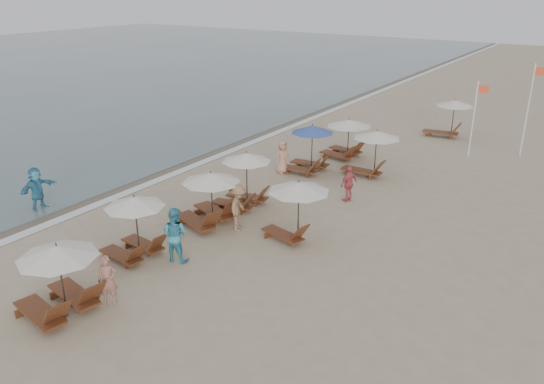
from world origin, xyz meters
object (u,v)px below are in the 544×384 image
Objects in this scene: lounger_station_3 at (243,180)px; inland_station_1 at (370,149)px; beachgoer_near at (108,280)px; flag_pole_near at (475,115)px; beachgoer_far_b at (283,157)px; lounger_station_5 at (345,137)px; beachgoer_mid_a at (175,234)px; beachgoer_far_a at (349,183)px; lounger_station_0 at (56,280)px; lounger_station_1 at (133,227)px; inland_station_0 at (293,202)px; inland_station_2 at (448,115)px; lounger_station_2 at (207,199)px; beachgoer_mid_b at (238,208)px; lounger_station_4 at (308,150)px; waterline_walker at (37,189)px.

lounger_station_3 is 7.04m from inland_station_1.
lounger_station_3 is 1.54× the size of beachgoer_near.
flag_pole_near is (4.99, 20.36, 1.49)m from beachgoer_near.
lounger_station_5 is at bearing -0.17° from beachgoer_far_b.
beachgoer_mid_a reaches higher than beachgoer_near.
beachgoer_far_a is at bearing -105.92° from flag_pole_near.
lounger_station_1 is (-0.74, 3.53, 0.08)m from lounger_station_0.
lounger_station_3 reaches higher than lounger_station_1.
inland_station_0 is 17.17m from inland_station_2.
beachgoer_near is at bearing 82.99° from beachgoer_mid_a.
beachgoer_near is 0.94× the size of beachgoer_far_b.
lounger_station_5 is 1.37× the size of beachgoer_mid_a.
lounger_station_2 is at bearing -170.08° from inland_station_0.
lounger_station_2 is 1.00× the size of inland_station_1.
inland_station_0 is at bearing -136.24° from beachgoer_mid_a.
inland_station_1 is 14.62m from beachgoer_near.
beachgoer_mid_b is at bearing -98.51° from inland_station_2.
lounger_station_0 is 13.69m from beachgoer_far_b.
lounger_station_3 reaches higher than beachgoer_far_b.
flag_pole_near is (6.22, 14.46, 1.23)m from lounger_station_2.
lounger_station_0 reaches higher than lounger_station_5.
inland_station_1 is at bearing -41.00° from lounger_station_5.
beachgoer_far_b is (-4.30, 1.53, 0.02)m from beachgoer_far_a.
inland_station_1 is 6.76m from flag_pole_near.
lounger_station_4 is 7.64m from inland_station_0.
lounger_station_5 is 16.53m from beachgoer_near.
beachgoer_near is 0.96× the size of beachgoer_far_a.
inland_station_1 is (2.95, 8.60, 0.34)m from lounger_station_2.
beachgoer_near is (1.06, -13.38, -0.36)m from lounger_station_4.
inland_station_0 is (2.88, -10.00, 0.37)m from lounger_station_5.
beachgoer_mid_b is at bearing 49.56° from beachgoer_near.
lounger_station_3 is (0.14, 2.14, 0.13)m from lounger_station_2.
lounger_station_0 is 17.62m from lounger_station_5.
lounger_station_3 is 0.91× the size of lounger_station_5.
inland_station_0 is 7.41m from beachgoer_far_b.
inland_station_0 and inland_station_2 have the same top height.
lounger_station_0 reaches higher than beachgoer_near.
lounger_station_2 is 1.13× the size of lounger_station_3.
beachgoer_mid_a is 3.10m from beachgoer_mid_b.
inland_station_1 reaches higher than lounger_station_0.
beachgoer_mid_b is (-1.61, -8.39, -0.46)m from inland_station_1.
waterline_walker is at bearing -117.52° from inland_station_2.
lounger_station_0 is 1.64× the size of beachgoer_far_a.
lounger_station_5 is at bearing -31.88° from waterline_walker.
inland_station_2 reaches higher than beachgoer_far_a.
lounger_station_4 reaches higher than beachgoer_mid_a.
beachgoer_far_a is (2.92, -5.51, -0.32)m from lounger_station_5.
lounger_station_5 reaches higher than beachgoer_far_a.
lounger_station_2 is 3.59m from inland_station_0.
lounger_station_2 is 1.64× the size of beachgoer_far_b.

